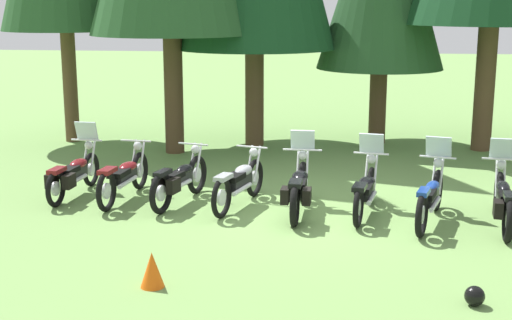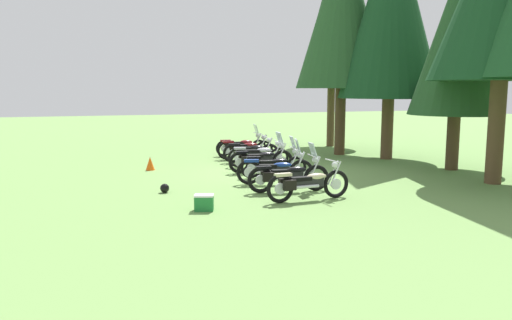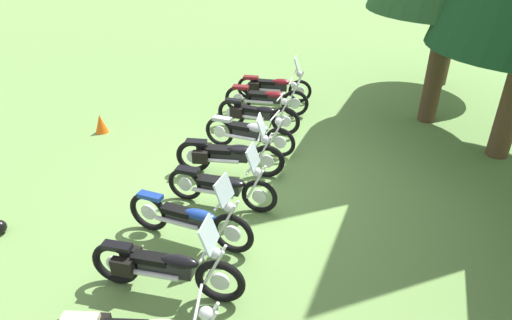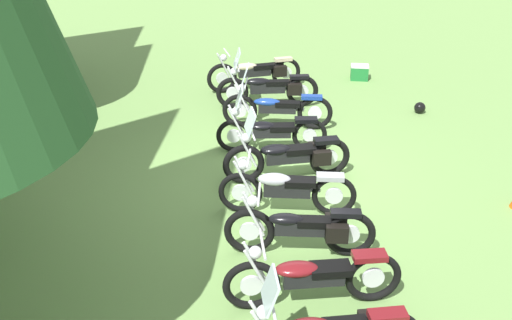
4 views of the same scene
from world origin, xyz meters
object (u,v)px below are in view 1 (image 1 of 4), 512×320
(motorcycle_4, at_px, (299,187))
(motorcycle_7, at_px, (504,200))
(motorcycle_6, at_px, (431,196))
(motorcycle_1, at_px, (124,176))
(traffic_cone, at_px, (152,270))
(motorcycle_0, at_px, (73,173))
(motorcycle_3, at_px, (239,182))
(dropped_helmet, at_px, (475,296))
(motorcycle_2, at_px, (179,180))
(motorcycle_5, at_px, (366,190))

(motorcycle_4, xyz_separation_m, motorcycle_7, (3.42, -0.37, -0.01))
(motorcycle_7, bearing_deg, motorcycle_4, 90.40)
(motorcycle_4, bearing_deg, motorcycle_6, -95.66)
(motorcycle_1, xyz_separation_m, traffic_cone, (1.64, -4.08, -0.22))
(motorcycle_0, distance_m, motorcycle_1, 1.04)
(motorcycle_6, bearing_deg, motorcycle_4, 98.45)
(motorcycle_3, bearing_deg, motorcycle_4, -90.91)
(motorcycle_7, bearing_deg, motorcycle_6, 91.80)
(motorcycle_6, height_order, dropped_helmet, motorcycle_6)
(motorcycle_1, bearing_deg, motorcycle_2, -93.03)
(traffic_cone, bearing_deg, motorcycle_6, 39.92)
(motorcycle_1, height_order, motorcycle_5, motorcycle_5)
(motorcycle_7, bearing_deg, motorcycle_5, 85.25)
(motorcycle_0, relative_size, motorcycle_3, 1.02)
(motorcycle_4, relative_size, motorcycle_7, 0.99)
(motorcycle_2, bearing_deg, motorcycle_7, -83.30)
(motorcycle_1, height_order, motorcycle_7, motorcycle_7)
(motorcycle_0, bearing_deg, dropped_helmet, -117.93)
(motorcycle_0, bearing_deg, motorcycle_1, -90.98)
(motorcycle_3, bearing_deg, traffic_cone, -173.67)
(motorcycle_5, distance_m, traffic_cone, 4.65)
(motorcycle_5, bearing_deg, motorcycle_3, 93.96)
(motorcycle_4, distance_m, motorcycle_5, 1.17)
(traffic_cone, xyz_separation_m, dropped_helmet, (4.11, -0.10, -0.11))
(motorcycle_4, bearing_deg, dropped_helmet, -145.41)
(motorcycle_3, height_order, dropped_helmet, motorcycle_3)
(motorcycle_4, xyz_separation_m, motorcycle_5, (1.17, 0.08, -0.02))
(motorcycle_6, xyz_separation_m, dropped_helmet, (0.17, -3.40, -0.34))
(motorcycle_4, bearing_deg, motorcycle_7, -94.93)
(motorcycle_1, bearing_deg, motorcycle_0, 90.17)
(motorcycle_6, distance_m, motorcycle_7, 1.18)
(motorcycle_3, xyz_separation_m, motorcycle_4, (1.11, -0.32, 0.01))
(motorcycle_3, xyz_separation_m, motorcycle_7, (4.52, -0.69, 0.00))
(dropped_helmet, bearing_deg, traffic_cone, 178.65)
(motorcycle_4, relative_size, dropped_helmet, 9.17)
(motorcycle_3, bearing_deg, motorcycle_1, 100.00)
(motorcycle_0, distance_m, motorcycle_5, 5.56)
(motorcycle_2, height_order, motorcycle_4, motorcycle_4)
(motorcycle_2, relative_size, motorcycle_4, 0.93)
(dropped_helmet, bearing_deg, motorcycle_3, 131.43)
(traffic_cone, bearing_deg, dropped_helmet, -1.35)
(motorcycle_1, xyz_separation_m, motorcycle_2, (1.09, -0.16, -0.01))
(motorcycle_0, distance_m, dropped_helmet, 8.02)
(motorcycle_2, xyz_separation_m, motorcycle_6, (4.48, -0.62, 0.02))
(motorcycle_0, xyz_separation_m, motorcycle_3, (3.26, -0.29, 0.01))
(motorcycle_1, distance_m, motorcycle_4, 3.37)
(motorcycle_6, height_order, traffic_cone, motorcycle_6)
(motorcycle_0, bearing_deg, motorcycle_7, -92.85)
(traffic_cone, bearing_deg, motorcycle_7, 32.01)
(motorcycle_5, xyz_separation_m, motorcycle_6, (1.08, -0.35, 0.01))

